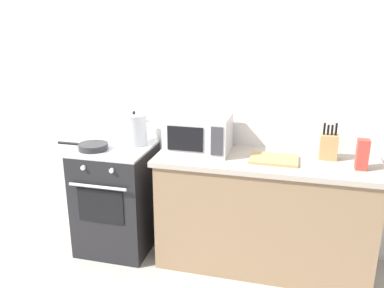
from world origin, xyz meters
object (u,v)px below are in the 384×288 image
(stock_pot, at_px, (135,129))
(knife_block, at_px, (328,146))
(stove, at_px, (117,198))
(microwave, at_px, (198,133))
(pasta_box, at_px, (362,154))
(cutting_board, at_px, (274,159))
(frying_pan, at_px, (93,147))

(stock_pot, height_order, knife_block, stock_pot)
(stove, height_order, knife_block, knife_block)
(microwave, height_order, pasta_box, microwave)
(stove, xyz_separation_m, cutting_board, (1.31, 0.00, 0.47))
(stove, relative_size, frying_pan, 2.09)
(stove, distance_m, stock_pot, 0.62)
(pasta_box, bearing_deg, frying_pan, -178.02)
(cutting_board, bearing_deg, stove, -179.95)
(cutting_board, bearing_deg, microwave, 172.65)
(frying_pan, xyz_separation_m, microwave, (0.84, 0.18, 0.12))
(stock_pot, bearing_deg, stove, -138.77)
(stove, distance_m, pasta_box, 2.00)
(pasta_box, bearing_deg, stove, 179.14)
(stock_pot, bearing_deg, microwave, -4.43)
(frying_pan, xyz_separation_m, pasta_box, (2.06, 0.07, 0.08))
(pasta_box, bearing_deg, knife_block, 141.91)
(stove, bearing_deg, cutting_board, 0.05)
(frying_pan, xyz_separation_m, knife_block, (1.84, 0.24, 0.07))
(cutting_board, bearing_deg, frying_pan, -176.01)
(frying_pan, height_order, microwave, microwave)
(stove, xyz_separation_m, frying_pan, (-0.14, -0.10, 0.48))
(knife_block, bearing_deg, cutting_board, -160.39)
(frying_pan, relative_size, pasta_box, 2.00)
(stove, height_order, frying_pan, frying_pan)
(stock_pot, xyz_separation_m, knife_block, (1.56, 0.02, -0.03))
(stock_pot, bearing_deg, knife_block, 0.67)
(stove, relative_size, cutting_board, 2.56)
(stock_pot, relative_size, pasta_box, 1.35)
(stock_pot, distance_m, frying_pan, 0.37)
(microwave, bearing_deg, cutting_board, -7.35)
(frying_pan, bearing_deg, stove, 35.24)
(frying_pan, bearing_deg, pasta_box, 1.98)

